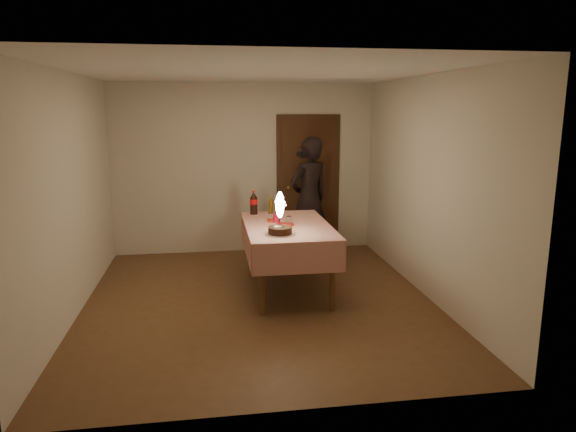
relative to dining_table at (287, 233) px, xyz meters
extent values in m
cube|color=brown|center=(-0.38, -0.34, -0.72)|extent=(4.00, 4.50, 0.01)
cube|color=beige|center=(-0.38, 1.91, 0.58)|extent=(4.00, 0.04, 2.60)
cube|color=beige|center=(-0.38, -2.59, 0.58)|extent=(4.00, 0.04, 2.60)
cube|color=beige|center=(-2.38, -0.34, 0.58)|extent=(0.04, 4.50, 2.60)
cube|color=beige|center=(1.62, -0.34, 0.58)|extent=(0.04, 4.50, 2.60)
cube|color=silver|center=(-0.38, -0.34, 1.88)|extent=(4.00, 4.50, 0.04)
cube|color=#472814|center=(0.62, 1.88, 0.30)|extent=(0.85, 0.05, 2.05)
sphere|color=#B28C33|center=(0.30, 1.83, 0.28)|extent=(0.06, 0.06, 0.06)
cube|color=brown|center=(0.00, 0.00, 0.08)|extent=(0.90, 1.60, 0.04)
cylinder|color=brown|center=(-0.39, -0.74, -0.33)|extent=(0.07, 0.07, 0.78)
cylinder|color=brown|center=(0.39, -0.74, -0.33)|extent=(0.07, 0.07, 0.78)
cylinder|color=brown|center=(-0.39, 0.74, -0.33)|extent=(0.07, 0.07, 0.78)
cylinder|color=brown|center=(0.39, 0.74, -0.33)|extent=(0.07, 0.07, 0.78)
cube|color=white|center=(0.00, 0.00, 0.10)|extent=(1.02, 1.72, 0.01)
cube|color=white|center=(0.00, -0.85, -0.07)|extent=(1.02, 0.01, 0.34)
cube|color=white|center=(0.00, 0.85, -0.07)|extent=(1.02, 0.01, 0.34)
cube|color=white|center=(-0.50, 0.00, -0.07)|extent=(0.01, 1.72, 0.34)
cube|color=white|center=(0.50, 0.00, -0.07)|extent=(0.01, 1.72, 0.34)
cylinder|color=white|center=(-0.16, -0.48, 0.11)|extent=(0.33, 0.33, 0.01)
cylinder|color=black|center=(-0.16, -0.48, 0.16)|extent=(0.26, 0.26, 0.08)
cylinder|color=white|center=(-0.18, -0.46, 0.20)|extent=(0.07, 0.07, 0.00)
sphere|color=red|center=(-0.12, -0.49, 0.21)|extent=(0.02, 0.02, 0.02)
cube|color=#19721E|center=(-0.11, -0.50, 0.20)|extent=(0.02, 0.01, 0.00)
cube|color=#19721E|center=(-0.13, -0.50, 0.20)|extent=(0.01, 0.02, 0.00)
cylinder|color=#262628|center=(-0.16, -0.48, 0.26)|extent=(0.01, 0.01, 0.12)
ellipsoid|color=#FFF2BF|center=(-0.16, -0.48, 0.45)|extent=(0.09, 0.09, 0.29)
sphere|color=white|center=(-0.16, -0.48, 0.34)|extent=(0.04, 0.04, 0.04)
cylinder|color=red|center=(-0.03, -0.01, 0.11)|extent=(0.22, 0.22, 0.01)
cylinder|color=#A90B27|center=(-0.12, 0.15, 0.16)|extent=(0.08, 0.08, 0.10)
cylinder|color=silver|center=(0.03, 0.05, 0.16)|extent=(0.07, 0.07, 0.09)
cube|color=#A32C12|center=(-0.14, 0.21, 0.12)|extent=(0.15, 0.15, 0.02)
cylinder|color=black|center=(-0.35, 0.69, 0.22)|extent=(0.10, 0.10, 0.22)
cylinder|color=red|center=(-0.35, 0.69, 0.28)|extent=(0.10, 0.10, 0.07)
cone|color=black|center=(-0.35, 0.69, 0.37)|extent=(0.10, 0.10, 0.08)
cylinder|color=red|center=(-0.35, 0.69, 0.42)|extent=(0.03, 0.03, 0.02)
cylinder|color=#52390E|center=(-0.12, 0.70, 0.20)|extent=(0.06, 0.06, 0.18)
cone|color=#52390E|center=(-0.12, 0.70, 0.32)|extent=(0.06, 0.06, 0.06)
cylinder|color=olive|center=(-0.12, 0.70, 0.36)|extent=(0.02, 0.02, 0.02)
imported|color=black|center=(0.51, 1.27, 0.19)|extent=(0.79, 0.70, 1.82)
cube|color=black|center=(0.45, 1.38, 0.83)|extent=(0.16, 0.14, 0.10)
cylinder|color=black|center=(0.41, 1.45, 0.83)|extent=(0.11, 0.11, 0.08)
camera|label=1|loc=(-0.91, -5.99, 1.49)|focal=32.00mm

